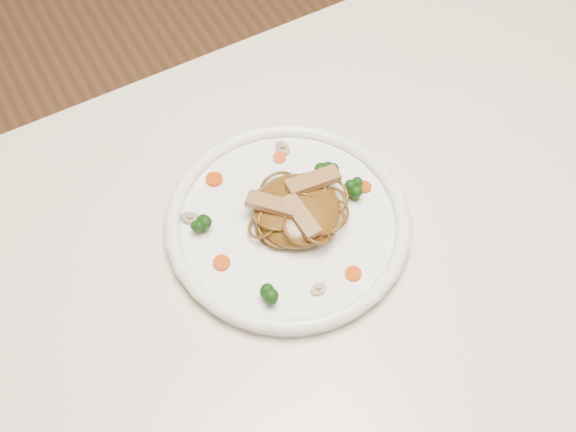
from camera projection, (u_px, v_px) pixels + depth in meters
table at (341, 293)px, 1.03m from camera, size 1.20×0.80×0.75m
plate at (288, 225)px, 0.97m from camera, size 0.39×0.39×0.02m
noodle_mound at (297, 210)px, 0.95m from camera, size 0.14×0.14×0.04m
chicken_a at (313, 181)px, 0.95m from camera, size 0.07×0.03×0.01m
chicken_b at (273, 204)px, 0.93m from camera, size 0.06×0.06×0.01m
chicken_c at (301, 216)px, 0.92m from camera, size 0.02×0.06×0.01m
broccoli_0 at (325, 171)px, 0.99m from camera, size 0.03×0.03×0.03m
broccoli_1 at (199, 223)px, 0.94m from camera, size 0.03×0.03×0.03m
broccoli_2 at (271, 293)px, 0.89m from camera, size 0.03×0.03×0.03m
broccoli_3 at (355, 190)px, 0.97m from camera, size 0.03×0.03×0.03m
carrot_0 at (280, 158)px, 1.01m from camera, size 0.02×0.02×0.00m
carrot_1 at (222, 263)px, 0.92m from camera, size 0.03×0.03×0.00m
carrot_2 at (365, 187)px, 0.99m from camera, size 0.02×0.02×0.00m
carrot_3 at (214, 179)px, 0.99m from camera, size 0.03×0.03×0.00m
carrot_4 at (353, 274)px, 0.92m from camera, size 0.03×0.03×0.00m
mushroom_0 at (318, 289)px, 0.90m from camera, size 0.02×0.02×0.01m
mushroom_1 at (325, 171)px, 1.00m from camera, size 0.03×0.03×0.01m
mushroom_2 at (191, 218)px, 0.96m from camera, size 0.03×0.03×0.01m
mushroom_3 at (283, 149)px, 1.02m from camera, size 0.03×0.03×0.01m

